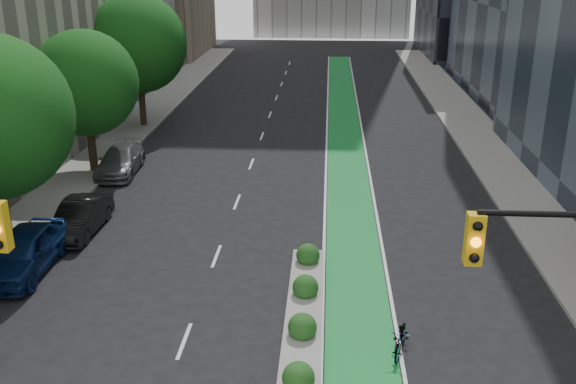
# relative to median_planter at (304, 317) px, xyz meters

# --- Properties ---
(sidewalk_left) EXTENTS (3.60, 90.00, 0.15)m
(sidewalk_left) POSITION_rel_median_planter_xyz_m (-13.00, 17.96, -0.30)
(sidewalk_left) COLOR gray
(sidewalk_left) RESTS_ON ground
(sidewalk_right) EXTENTS (3.60, 90.00, 0.15)m
(sidewalk_right) POSITION_rel_median_planter_xyz_m (10.60, 17.96, -0.30)
(sidewalk_right) COLOR gray
(sidewalk_right) RESTS_ON ground
(bike_lane_paint) EXTENTS (2.20, 70.00, 0.01)m
(bike_lane_paint) POSITION_rel_median_planter_xyz_m (1.80, 22.96, -0.37)
(bike_lane_paint) COLOR #198A39
(bike_lane_paint) RESTS_ON ground
(tree_midfar) EXTENTS (5.60, 5.60, 7.76)m
(tree_midfar) POSITION_rel_median_planter_xyz_m (-12.20, 14.96, 4.57)
(tree_midfar) COLOR black
(tree_midfar) RESTS_ON ground
(tree_far) EXTENTS (6.60, 6.60, 9.00)m
(tree_far) POSITION_rel_median_planter_xyz_m (-12.20, 24.96, 5.32)
(tree_far) COLOR black
(tree_far) RESTS_ON ground
(median_planter) EXTENTS (1.20, 10.26, 1.10)m
(median_planter) POSITION_rel_median_planter_xyz_m (0.00, 0.00, 0.00)
(median_planter) COLOR gray
(median_planter) RESTS_ON ground
(bicycle) EXTENTS (1.05, 1.88, 0.93)m
(bicycle) POSITION_rel_median_planter_xyz_m (3.00, -1.16, 0.10)
(bicycle) COLOR gray
(bicycle) RESTS_ON ground
(parked_car_left_near) EXTENTS (2.08, 5.00, 1.69)m
(parked_car_left_near) POSITION_rel_median_planter_xyz_m (-10.70, 3.22, 0.47)
(parked_car_left_near) COLOR #0D2151
(parked_car_left_near) RESTS_ON ground
(parked_car_left_mid) EXTENTS (1.60, 4.41, 1.45)m
(parked_car_left_mid) POSITION_rel_median_planter_xyz_m (-9.94, 6.91, 0.35)
(parked_car_left_mid) COLOR black
(parked_car_left_mid) RESTS_ON ground
(parked_car_left_far) EXTENTS (2.28, 5.03, 1.43)m
(parked_car_left_far) POSITION_rel_median_planter_xyz_m (-10.70, 14.97, 0.34)
(parked_car_left_far) COLOR slate
(parked_car_left_far) RESTS_ON ground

